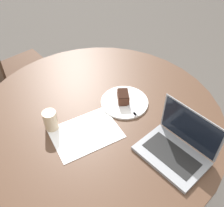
% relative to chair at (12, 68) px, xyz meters
% --- Properties ---
extents(ground_plane, '(12.00, 12.00, 0.00)m').
position_rel_chair_xyz_m(ground_plane, '(0.26, 0.97, -0.49)').
color(ground_plane, '#4C4742').
extents(dining_table, '(1.36, 1.36, 0.70)m').
position_rel_chair_xyz_m(dining_table, '(0.26, 0.97, 0.10)').
color(dining_table, '#4C3323').
rests_on(dining_table, ground_plane).
extents(chair, '(0.54, 0.54, 0.97)m').
position_rel_chair_xyz_m(chair, '(0.00, 0.00, 0.00)').
color(chair, '#472D1E').
rests_on(chair, ground_plane).
extents(paper_document, '(0.42, 0.39, 0.00)m').
position_rel_chair_xyz_m(paper_document, '(0.41, 0.98, 0.21)').
color(paper_document, white).
rests_on(paper_document, dining_table).
extents(plate, '(0.27, 0.27, 0.01)m').
position_rel_chair_xyz_m(plate, '(0.11, 1.05, 0.22)').
color(plate, white).
rests_on(plate, dining_table).
extents(cake_slice, '(0.11, 0.10, 0.06)m').
position_rel_chair_xyz_m(cake_slice, '(0.11, 1.04, 0.25)').
color(cake_slice, '#472619').
rests_on(cake_slice, plate).
extents(fork, '(0.12, 0.15, 0.00)m').
position_rel_chair_xyz_m(fork, '(0.15, 1.11, 0.22)').
color(fork, silver).
rests_on(fork, plate).
extents(coffee_glass, '(0.07, 0.07, 0.11)m').
position_rel_chair_xyz_m(coffee_glass, '(0.46, 0.81, 0.26)').
color(coffee_glass, '#C6AD89').
rests_on(coffee_glass, dining_table).
extents(laptop, '(0.31, 0.37, 0.23)m').
position_rel_chair_xyz_m(laptop, '(0.30, 1.42, 0.25)').
color(laptop, gray).
rests_on(laptop, dining_table).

